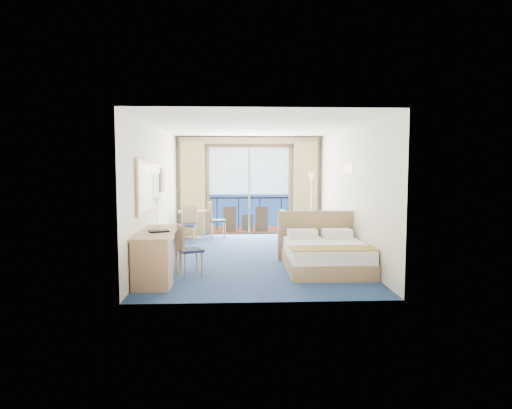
{
  "coord_description": "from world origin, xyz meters",
  "views": [
    {
      "loc": [
        -0.41,
        -9.48,
        1.92
      ],
      "look_at": [
        0.05,
        0.2,
        1.08
      ],
      "focal_mm": 32.0,
      "sensor_mm": 36.0,
      "label": 1
    }
  ],
  "objects_px": {
    "bed": "(325,254)",
    "floor_lamp": "(311,189)",
    "armchair": "(299,225)",
    "desk_chair": "(186,246)",
    "table_chair_b": "(189,222)",
    "nightstand": "(337,243)",
    "table_chair_a": "(215,218)",
    "desk": "(154,258)",
    "round_table": "(193,217)"
  },
  "relations": [
    {
      "from": "nightstand",
      "to": "floor_lamp",
      "type": "xyz_separation_m",
      "value": [
        -0.13,
        2.57,
        1.01
      ]
    },
    {
      "from": "nightstand",
      "to": "table_chair_b",
      "type": "distance_m",
      "value": 3.83
    },
    {
      "from": "bed",
      "to": "floor_lamp",
      "type": "relative_size",
      "value": 1.1
    },
    {
      "from": "nightstand",
      "to": "floor_lamp",
      "type": "height_order",
      "value": "floor_lamp"
    },
    {
      "from": "desk",
      "to": "table_chair_b",
      "type": "relative_size",
      "value": 1.96
    },
    {
      "from": "bed",
      "to": "round_table",
      "type": "distance_m",
      "value": 4.66
    },
    {
      "from": "nightstand",
      "to": "bed",
      "type": "bearing_deg",
      "value": -112.71
    },
    {
      "from": "nightstand",
      "to": "desk_chair",
      "type": "distance_m",
      "value": 3.38
    },
    {
      "from": "round_table",
      "to": "table_chair_b",
      "type": "distance_m",
      "value": 0.62
    },
    {
      "from": "nightstand",
      "to": "table_chair_a",
      "type": "distance_m",
      "value": 3.7
    },
    {
      "from": "nightstand",
      "to": "table_chair_b",
      "type": "bearing_deg",
      "value": 149.79
    },
    {
      "from": "desk",
      "to": "desk_chair",
      "type": "xyz_separation_m",
      "value": [
        0.44,
        0.75,
        0.05
      ]
    },
    {
      "from": "bed",
      "to": "nightstand",
      "type": "relative_size",
      "value": 3.29
    },
    {
      "from": "nightstand",
      "to": "table_chair_b",
      "type": "height_order",
      "value": "table_chair_b"
    },
    {
      "from": "bed",
      "to": "round_table",
      "type": "relative_size",
      "value": 2.35
    },
    {
      "from": "desk",
      "to": "table_chair_a",
      "type": "bearing_deg",
      "value": 80.98
    },
    {
      "from": "floor_lamp",
      "to": "nightstand",
      "type": "bearing_deg",
      "value": -87.06
    },
    {
      "from": "nightstand",
      "to": "desk",
      "type": "height_order",
      "value": "desk"
    },
    {
      "from": "armchair",
      "to": "table_chair_b",
      "type": "relative_size",
      "value": 0.96
    },
    {
      "from": "bed",
      "to": "nightstand",
      "type": "height_order",
      "value": "bed"
    },
    {
      "from": "bed",
      "to": "table_chair_a",
      "type": "height_order",
      "value": "bed"
    },
    {
      "from": "table_chair_a",
      "to": "bed",
      "type": "bearing_deg",
      "value": -160.67
    },
    {
      "from": "nightstand",
      "to": "desk_chair",
      "type": "relative_size",
      "value": 0.64
    },
    {
      "from": "nightstand",
      "to": "armchair",
      "type": "xyz_separation_m",
      "value": [
        -0.5,
        2.13,
        0.1
      ]
    },
    {
      "from": "nightstand",
      "to": "floor_lamp",
      "type": "bearing_deg",
      "value": 92.94
    },
    {
      "from": "armchair",
      "to": "round_table",
      "type": "distance_m",
      "value": 2.79
    },
    {
      "from": "bed",
      "to": "armchair",
      "type": "xyz_separation_m",
      "value": [
        -0.0,
        3.34,
        0.11
      ]
    },
    {
      "from": "bed",
      "to": "floor_lamp",
      "type": "height_order",
      "value": "floor_lamp"
    },
    {
      "from": "desk",
      "to": "table_chair_a",
      "type": "relative_size",
      "value": 1.84
    },
    {
      "from": "armchair",
      "to": "bed",
      "type": "bearing_deg",
      "value": 82.54
    },
    {
      "from": "nightstand",
      "to": "desk",
      "type": "xyz_separation_m",
      "value": [
        -3.45,
        -2.26,
        0.17
      ]
    },
    {
      "from": "bed",
      "to": "armchair",
      "type": "bearing_deg",
      "value": 90.0
    },
    {
      "from": "floor_lamp",
      "to": "armchair",
      "type": "bearing_deg",
      "value": -130.72
    },
    {
      "from": "floor_lamp",
      "to": "desk",
      "type": "xyz_separation_m",
      "value": [
        -3.32,
        -4.82,
        -0.84
      ]
    },
    {
      "from": "bed",
      "to": "round_table",
      "type": "height_order",
      "value": "bed"
    },
    {
      "from": "nightstand",
      "to": "round_table",
      "type": "distance_m",
      "value": 4.14
    },
    {
      "from": "nightstand",
      "to": "table_chair_a",
      "type": "xyz_separation_m",
      "value": [
        -2.69,
        2.53,
        0.25
      ]
    },
    {
      "from": "table_chair_b",
      "to": "floor_lamp",
      "type": "bearing_deg",
      "value": 18.48
    },
    {
      "from": "table_chair_b",
      "to": "desk_chair",
      "type": "bearing_deg",
      "value": -78.0
    },
    {
      "from": "desk_chair",
      "to": "table_chair_b",
      "type": "bearing_deg",
      "value": -17.81
    },
    {
      "from": "desk_chair",
      "to": "round_table",
      "type": "distance_m",
      "value": 4.06
    },
    {
      "from": "round_table",
      "to": "table_chair_a",
      "type": "xyz_separation_m",
      "value": [
        0.57,
        -0.02,
        -0.01
      ]
    },
    {
      "from": "bed",
      "to": "desk_chair",
      "type": "bearing_deg",
      "value": -173.15
    },
    {
      "from": "bed",
      "to": "nightstand",
      "type": "xyz_separation_m",
      "value": [
        0.5,
        1.21,
        0.01
      ]
    },
    {
      "from": "desk_chair",
      "to": "table_chair_a",
      "type": "distance_m",
      "value": 4.05
    },
    {
      "from": "floor_lamp",
      "to": "table_chair_a",
      "type": "bearing_deg",
      "value": -179.13
    },
    {
      "from": "armchair",
      "to": "round_table",
      "type": "height_order",
      "value": "armchair"
    },
    {
      "from": "bed",
      "to": "table_chair_b",
      "type": "height_order",
      "value": "bed"
    },
    {
      "from": "desk",
      "to": "round_table",
      "type": "bearing_deg",
      "value": 87.69
    },
    {
      "from": "armchair",
      "to": "table_chair_b",
      "type": "distance_m",
      "value": 2.81
    }
  ]
}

